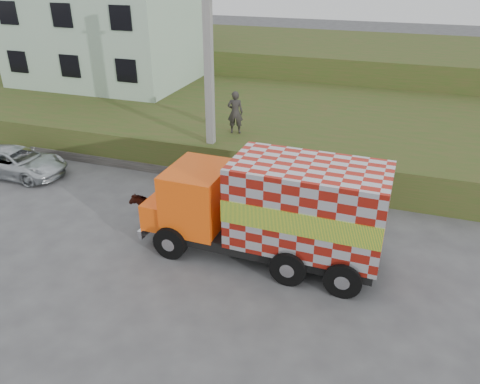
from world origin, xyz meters
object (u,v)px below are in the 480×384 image
at_px(cargo_truck, 274,210).
at_px(cow, 154,206).
at_px(pedestrian, 235,112).
at_px(utility_pole, 209,81).
at_px(suv, 17,162).

distance_m(cargo_truck, cow, 4.66).
relative_size(cargo_truck, pedestrian, 3.99).
bearing_deg(pedestrian, cow, 67.29).
relative_size(utility_pole, suv, 1.87).
relative_size(utility_pole, cargo_truck, 1.07).
height_order(suv, pedestrian, pedestrian).
distance_m(cargo_truck, suv, 12.26).
bearing_deg(suv, pedestrian, -65.12).
relative_size(utility_pole, pedestrian, 4.29).
bearing_deg(suv, cargo_truck, -102.37).
xyz_separation_m(suv, pedestrian, (8.44, 4.13, 1.84)).
bearing_deg(pedestrian, suv, 12.64).
height_order(cow, suv, cow).
height_order(utility_pole, pedestrian, utility_pole).
relative_size(suv, pedestrian, 2.30).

